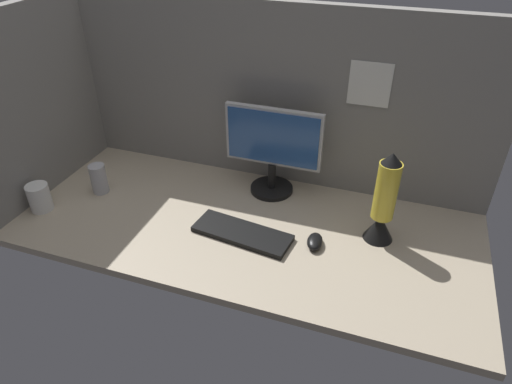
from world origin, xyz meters
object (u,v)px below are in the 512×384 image
at_px(keyboard, 242,233).
at_px(mug_steel, 99,178).
at_px(monitor, 273,147).
at_px(mug_ceramic_white, 39,197).
at_px(mouse, 315,241).
at_px(lava_lamp, 384,205).

xyz_separation_m(keyboard, mug_steel, (-0.67, 0.08, 0.05)).
relative_size(keyboard, mug_steel, 2.91).
relative_size(monitor, mug_ceramic_white, 3.57).
xyz_separation_m(mouse, mug_steel, (-0.94, 0.05, 0.05)).
bearing_deg(mug_ceramic_white, mouse, 7.25).
bearing_deg(monitor, mouse, -49.52).
height_order(keyboard, mouse, mouse).
relative_size(mouse, lava_lamp, 0.27).
xyz_separation_m(monitor, lava_lamp, (0.47, -0.18, -0.06)).
bearing_deg(mug_ceramic_white, monitor, 27.71).
bearing_deg(mouse, keyboard, -179.03).
bearing_deg(keyboard, monitor, 95.15).
xyz_separation_m(mug_steel, mug_ceramic_white, (-0.15, -0.19, -0.01)).
height_order(mouse, lava_lamp, lava_lamp).
relative_size(monitor, mug_steel, 3.14).
distance_m(mug_steel, mug_ceramic_white, 0.24).
bearing_deg(lava_lamp, keyboard, -162.53).
height_order(mouse, mug_ceramic_white, mug_ceramic_white).
bearing_deg(mug_steel, lava_lamp, 3.32).
xyz_separation_m(monitor, keyboard, (-0.01, -0.33, -0.19)).
distance_m(mouse, mug_steel, 0.94).
height_order(keyboard, lava_lamp, lava_lamp).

